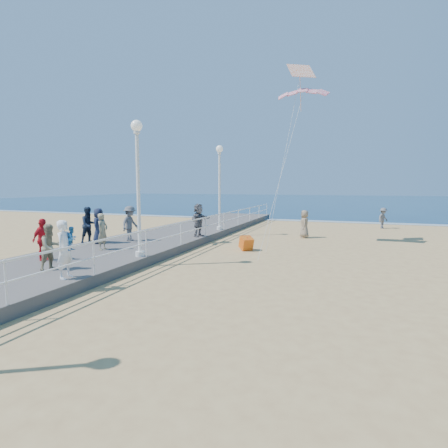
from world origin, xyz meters
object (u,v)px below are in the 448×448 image
(lamp_post_mid, at_px, (138,174))
(beach_walker_a, at_px, (383,218))
(lamp_post_far, at_px, (220,178))
(spectator_5, at_px, (199,220))
(spectator_3, at_px, (43,240))
(spectator_7, at_px, (89,225))
(toddler_held, at_px, (72,238))
(spectator_2, at_px, (130,223))
(woman_holding_toddler, at_px, (65,249))
(spectator_4, at_px, (99,226))
(box_kite, at_px, (246,245))
(spectator_1, at_px, (51,247))
(beach_walker_c, at_px, (304,224))
(spectator_6, at_px, (103,232))

(lamp_post_mid, relative_size, beach_walker_a, 3.40)
(lamp_post_far, bearing_deg, spectator_5, -90.91)
(spectator_3, relative_size, spectator_7, 0.90)
(lamp_post_mid, relative_size, spectator_3, 3.34)
(lamp_post_mid, height_order, toddler_held, lamp_post_mid)
(spectator_5, distance_m, beach_walker_a, 15.03)
(lamp_post_far, bearing_deg, spectator_2, -115.05)
(lamp_post_far, distance_m, woman_holding_toddler, 12.85)
(spectator_4, xyz_separation_m, beach_walker_a, (13.85, 14.82, -0.48))
(spectator_3, bearing_deg, box_kite, -48.60)
(spectator_3, bearing_deg, spectator_7, 11.50)
(spectator_3, bearing_deg, spectator_1, -131.21)
(spectator_2, bearing_deg, beach_walker_c, -48.38)
(spectator_6, distance_m, beach_walker_c, 12.02)
(box_kite, bearing_deg, toddler_held, -152.11)
(lamp_post_far, relative_size, spectator_4, 3.08)
(spectator_2, bearing_deg, spectator_3, 177.55)
(lamp_post_mid, relative_size, spectator_2, 2.98)
(spectator_4, bearing_deg, beach_walker_a, -56.28)
(lamp_post_far, height_order, spectator_3, lamp_post_far)
(lamp_post_far, distance_m, spectator_1, 12.28)
(woman_holding_toddler, xyz_separation_m, spectator_3, (-2.78, 1.72, -0.10))
(spectator_1, xyz_separation_m, spectator_4, (-2.15, 4.96, 0.09))
(spectator_1, height_order, box_kite, spectator_1)
(spectator_6, bearing_deg, lamp_post_far, -19.26)
(toddler_held, distance_m, spectator_4, 6.59)
(woman_holding_toddler, bearing_deg, lamp_post_mid, -12.81)
(spectator_7, bearing_deg, woman_holding_toddler, -123.10)
(spectator_5, bearing_deg, spectator_4, 143.89)
(spectator_2, relative_size, beach_walker_a, 1.14)
(spectator_4, xyz_separation_m, spectator_7, (-0.58, -0.01, 0.02))
(spectator_2, relative_size, spectator_7, 1.01)
(spectator_6, xyz_separation_m, beach_walker_c, (7.58, 9.33, -0.35))
(spectator_2, relative_size, spectator_4, 1.03)
(spectator_4, bearing_deg, spectator_2, -52.49)
(toddler_held, bearing_deg, beach_walker_c, -30.67)
(lamp_post_mid, relative_size, toddler_held, 7.30)
(spectator_2, bearing_deg, spectator_1, -168.34)
(lamp_post_far, xyz_separation_m, woman_holding_toddler, (-0.22, -12.63, -2.37))
(toddler_held, xyz_separation_m, beach_walker_c, (5.28, 13.52, -0.76))
(spectator_7, bearing_deg, spectator_4, -67.95)
(lamp_post_far, bearing_deg, spectator_7, -121.36)
(spectator_3, bearing_deg, toddler_held, -124.47)
(spectator_5, xyz_separation_m, spectator_6, (-2.32, -5.13, -0.11))
(woman_holding_toddler, bearing_deg, spectator_1, 52.69)
(woman_holding_toddler, xyz_separation_m, spectator_7, (-4.03, 5.65, -0.00))
(spectator_2, bearing_deg, box_kite, -74.62)
(beach_walker_c, bearing_deg, lamp_post_far, -89.24)
(spectator_2, relative_size, box_kite, 2.98)
(spectator_7, xyz_separation_m, beach_walker_a, (14.42, 14.83, -0.51))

